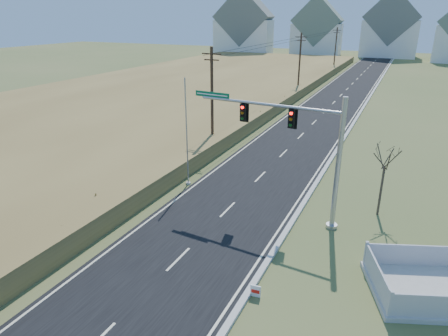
% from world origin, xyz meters
% --- Properties ---
extents(ground, '(260.00, 260.00, 0.00)m').
position_xyz_m(ground, '(0.00, 0.00, 0.00)').
color(ground, '#4C5C2C').
rests_on(ground, ground).
extents(road, '(8.00, 180.00, 0.06)m').
position_xyz_m(road, '(0.00, 50.00, 0.03)').
color(road, black).
rests_on(road, ground).
extents(curb, '(0.30, 180.00, 0.18)m').
position_xyz_m(curb, '(4.15, 50.00, 0.09)').
color(curb, '#B2AFA8').
rests_on(curb, ground).
extents(reed_marsh, '(38.00, 110.00, 1.30)m').
position_xyz_m(reed_marsh, '(-24.00, 40.00, 0.65)').
color(reed_marsh, olive).
rests_on(reed_marsh, ground).
extents(utility_pole_near, '(1.80, 0.26, 9.00)m').
position_xyz_m(utility_pole_near, '(-6.50, 15.00, 4.68)').
color(utility_pole_near, '#422D1E').
rests_on(utility_pole_near, ground).
extents(utility_pole_mid, '(1.80, 0.26, 9.00)m').
position_xyz_m(utility_pole_mid, '(-6.50, 45.00, 4.68)').
color(utility_pole_mid, '#422D1E').
rests_on(utility_pole_mid, ground).
extents(utility_pole_far, '(1.80, 0.26, 9.00)m').
position_xyz_m(utility_pole_far, '(-6.50, 75.00, 4.68)').
color(utility_pole_far, '#422D1E').
rests_on(utility_pole_far, ground).
extents(condo_nw, '(17.69, 13.38, 19.05)m').
position_xyz_m(condo_nw, '(-38.00, 100.00, 7.70)').
color(condo_nw, white).
rests_on(condo_nw, ground).
extents(condo_nnw, '(14.93, 11.17, 17.03)m').
position_xyz_m(condo_nnw, '(-18.00, 108.00, 6.94)').
color(condo_nnw, white).
rests_on(condo_nnw, ground).
extents(condo_n, '(15.27, 10.20, 18.54)m').
position_xyz_m(condo_n, '(2.00, 112.00, 7.61)').
color(condo_n, white).
rests_on(condo_n, ground).
extents(traffic_signal_mast, '(9.52, 1.23, 7.61)m').
position_xyz_m(traffic_signal_mast, '(4.47, 4.73, 4.63)').
color(traffic_signal_mast, '#9EA0A5').
rests_on(traffic_signal_mast, ground).
extents(fence_enclosure, '(6.82, 5.76, 1.32)m').
position_xyz_m(fence_enclosure, '(11.76, 0.58, 0.27)').
color(fence_enclosure, '#B7B5AD').
rests_on(fence_enclosure, ground).
extents(open_sign, '(0.46, 0.10, 0.57)m').
position_xyz_m(open_sign, '(4.50, -3.00, 0.30)').
color(open_sign, white).
rests_on(open_sign, ground).
extents(flagpole, '(0.34, 0.34, 7.66)m').
position_xyz_m(flagpole, '(-4.30, 6.59, 3.06)').
color(flagpole, '#B7B5AD').
rests_on(flagpole, ground).
extents(bare_tree, '(1.79, 1.79, 4.73)m').
position_xyz_m(bare_tree, '(8.62, 7.40, 3.81)').
color(bare_tree, '#4C3F33').
rests_on(bare_tree, ground).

